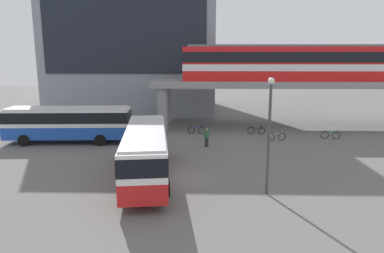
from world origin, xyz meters
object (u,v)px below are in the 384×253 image
at_px(train, 298,62).
at_px(bus_main, 146,148).
at_px(bicycle_green, 331,135).
at_px(bicycle_silver, 276,137).
at_px(bicycle_black, 256,130).
at_px(station_building, 136,38).
at_px(bicycle_blue, 197,130).
at_px(pedestrian_by_bike_rack, 207,138).
at_px(bus_secondary, 68,121).

height_order(train, bus_main, train).
distance_m(bus_main, bicycle_green, 19.50).
height_order(bicycle_silver, bicycle_black, same).
bearing_deg(station_building, bus_main, -78.73).
bearing_deg(station_building, bicycle_blue, -61.75).
xyz_separation_m(bicycle_black, pedestrian_by_bike_rack, (-5.08, -5.12, 0.40)).
xyz_separation_m(train, pedestrian_by_bike_rack, (-9.92, -9.16, -6.27)).
distance_m(bus_secondary, bicycle_blue, 12.30).
relative_size(train, bus_main, 2.20).
xyz_separation_m(station_building, bus_secondary, (-2.47, -20.86, -8.29)).
bearing_deg(bicycle_blue, bicycle_silver, -20.20).
bearing_deg(train, pedestrian_by_bike_rack, -137.30).
bearing_deg(bicycle_silver, bus_secondary, -176.10).
height_order(station_building, bicycle_black, station_building).
xyz_separation_m(bus_secondary, bicycle_black, (17.52, 4.01, -1.63)).
bearing_deg(train, bus_secondary, -160.21).
xyz_separation_m(station_building, bus_main, (6.00, -30.11, -8.29)).
xyz_separation_m(bicycle_black, bicycle_green, (6.71, -1.91, 0.00)).
distance_m(bicycle_silver, pedestrian_by_bike_rack, 6.96).
bearing_deg(station_building, pedestrian_by_bike_rack, -65.58).
relative_size(bus_main, pedestrian_by_bike_rack, 6.91).
distance_m(bicycle_blue, pedestrian_by_bike_rack, 5.24).
height_order(bicycle_black, bicycle_green, same).
bearing_deg(pedestrian_by_bike_rack, bus_main, -116.03).
relative_size(bus_secondary, bicycle_black, 6.24).
xyz_separation_m(train, bicycle_silver, (-3.40, -6.76, -6.68)).
bearing_deg(bus_main, pedestrian_by_bike_rack, 63.97).
xyz_separation_m(bus_main, bicycle_blue, (3.04, 13.29, -1.63)).
xyz_separation_m(station_building, bicycle_silver, (16.50, -19.57, -9.92)).
xyz_separation_m(station_building, bicycle_green, (21.76, -18.76, -9.92)).
distance_m(bus_secondary, bicycle_green, 24.38).
bearing_deg(bus_main, bicycle_green, 35.75).
xyz_separation_m(bicycle_blue, bicycle_green, (12.73, -1.94, 0.00)).
relative_size(bus_secondary, bicycle_green, 6.26).
relative_size(station_building, bus_secondary, 2.01).
relative_size(bus_main, bicycle_blue, 6.30).
bearing_deg(bus_secondary, train, 19.79).
height_order(bicycle_silver, pedestrian_by_bike_rack, pedestrian_by_bike_rack).
bearing_deg(pedestrian_by_bike_rack, train, 42.70).
height_order(station_building, bus_secondary, station_building).
bearing_deg(bicycle_green, bicycle_blue, 171.34).
relative_size(bus_main, bicycle_silver, 6.34).
height_order(bicycle_blue, bicycle_black, same).
bearing_deg(bus_main, train, 51.22).
xyz_separation_m(bus_secondary, bicycle_silver, (18.96, 1.29, -1.63)).
bearing_deg(bicycle_blue, bus_main, -102.88).
relative_size(bicycle_green, pedestrian_by_bike_rack, 1.09).
xyz_separation_m(bus_main, bicycle_green, (15.77, 11.35, -1.63)).
xyz_separation_m(bicycle_silver, bicycle_black, (-1.45, 2.72, 0.00)).
xyz_separation_m(bicycle_blue, bicycle_black, (6.01, -0.03, 0.00)).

